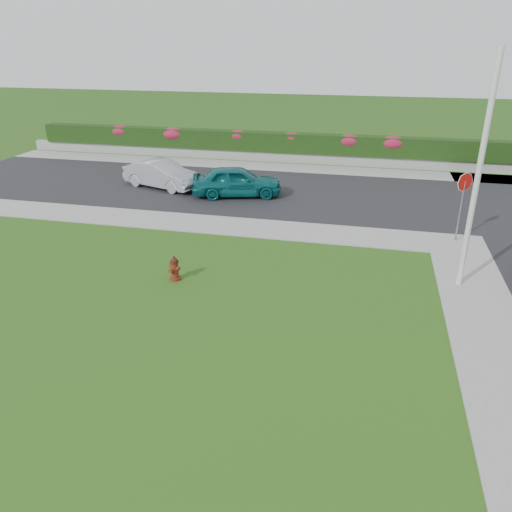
% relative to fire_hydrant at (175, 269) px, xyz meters
% --- Properties ---
extents(ground, '(120.00, 120.00, 0.00)m').
position_rel_fire_hydrant_xyz_m(ground, '(1.80, -4.06, -0.37)').
color(ground, black).
rests_on(ground, ground).
extents(street_far, '(26.00, 8.00, 0.04)m').
position_rel_fire_hydrant_xyz_m(street_far, '(-3.20, 9.94, -0.35)').
color(street_far, black).
rests_on(street_far, ground).
extents(sidewalk_far, '(24.00, 2.00, 0.04)m').
position_rel_fire_hydrant_xyz_m(sidewalk_far, '(-4.20, 4.94, -0.35)').
color(sidewalk_far, gray).
rests_on(sidewalk_far, ground).
extents(curb_corner, '(2.00, 2.00, 0.04)m').
position_rel_fire_hydrant_xyz_m(curb_corner, '(8.80, 4.94, -0.35)').
color(curb_corner, gray).
rests_on(curb_corner, ground).
extents(sidewalk_beyond, '(34.00, 2.00, 0.04)m').
position_rel_fire_hydrant_xyz_m(sidewalk_beyond, '(0.80, 14.94, -0.35)').
color(sidewalk_beyond, gray).
rests_on(sidewalk_beyond, ground).
extents(retaining_wall, '(34.00, 0.40, 0.60)m').
position_rel_fire_hydrant_xyz_m(retaining_wall, '(0.80, 16.44, -0.07)').
color(retaining_wall, gray).
rests_on(retaining_wall, ground).
extents(hedge, '(32.00, 0.90, 1.10)m').
position_rel_fire_hydrant_xyz_m(hedge, '(0.80, 16.54, 0.78)').
color(hedge, black).
rests_on(hedge, retaining_wall).
extents(fire_hydrant, '(0.40, 0.38, 0.78)m').
position_rel_fire_hydrant_xyz_m(fire_hydrant, '(0.00, 0.00, 0.00)').
color(fire_hydrant, '#49170B').
rests_on(fire_hydrant, ground).
extents(sedan_teal, '(4.39, 2.71, 1.40)m').
position_rel_fire_hydrant_xyz_m(sedan_teal, '(-0.44, 8.91, 0.37)').
color(sedan_teal, '#0C5C5F').
rests_on(sedan_teal, street_far).
extents(sedan_silver, '(4.22, 2.59, 1.31)m').
position_rel_fire_hydrant_xyz_m(sedan_silver, '(-4.39, 9.46, 0.33)').
color(sedan_silver, '#B6B9BE').
rests_on(sedan_silver, street_far).
extents(utility_pole, '(0.16, 0.16, 6.63)m').
position_rel_fire_hydrant_xyz_m(utility_pole, '(8.42, 1.60, 2.95)').
color(utility_pole, silver).
rests_on(utility_pole, ground).
extents(stop_sign, '(0.57, 0.44, 2.56)m').
position_rel_fire_hydrant_xyz_m(stop_sign, '(8.78, 5.29, 1.53)').
color(stop_sign, slate).
rests_on(stop_sign, ground).
extents(flower_clump_a, '(1.37, 0.88, 0.68)m').
position_rel_fire_hydrant_xyz_m(flower_clump_a, '(-10.07, 16.44, 1.06)').
color(flower_clump_a, '#C0204D').
rests_on(flower_clump_a, hedge).
extents(flower_clump_b, '(1.54, 0.99, 0.77)m').
position_rel_fire_hydrant_xyz_m(flower_clump_b, '(-6.50, 16.44, 1.03)').
color(flower_clump_b, '#C0204D').
rests_on(flower_clump_b, hedge).
extents(flower_clump_c, '(1.24, 0.80, 0.62)m').
position_rel_fire_hydrant_xyz_m(flower_clump_c, '(-2.39, 16.44, 1.09)').
color(flower_clump_c, '#C0204D').
rests_on(flower_clump_c, hedge).
extents(flower_clump_d, '(1.16, 0.75, 0.58)m').
position_rel_fire_hydrant_xyz_m(flower_clump_d, '(0.87, 16.44, 1.10)').
color(flower_clump_d, '#C0204D').
rests_on(flower_clump_d, hedge).
extents(flower_clump_e, '(1.42, 0.91, 0.71)m').
position_rel_fire_hydrant_xyz_m(flower_clump_e, '(4.20, 16.44, 1.05)').
color(flower_clump_e, '#C0204D').
rests_on(flower_clump_e, hedge).
extents(flower_clump_f, '(1.50, 0.97, 0.75)m').
position_rel_fire_hydrant_xyz_m(flower_clump_f, '(6.62, 16.44, 1.03)').
color(flower_clump_f, '#C0204D').
rests_on(flower_clump_f, hedge).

